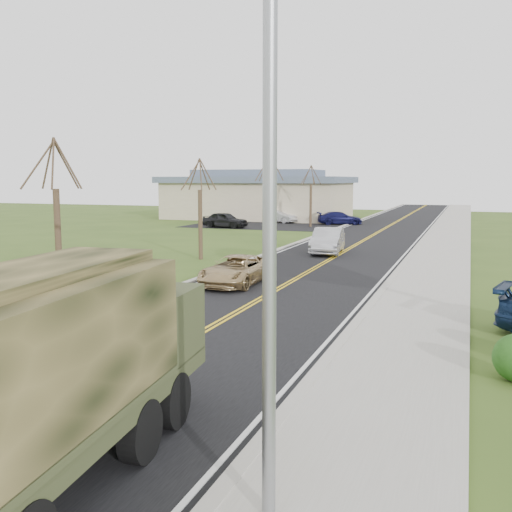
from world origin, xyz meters
The scene contains 17 objects.
ground centered at (0.00, 0.00, 0.00)m, with size 160.00×160.00×0.00m, color #344B19.
road centered at (0.00, 40.00, 0.01)m, with size 8.00×120.00×0.01m, color black.
curb_right centered at (4.15, 40.00, 0.06)m, with size 0.30×120.00×0.12m, color #9E998E.
sidewalk_right centered at (5.90, 40.00, 0.05)m, with size 3.20×120.00×0.10m, color #9E998E.
curb_left centered at (-4.15, 40.00, 0.05)m, with size 0.30×120.00×0.10m, color #9E998E.
street_light centered at (4.90, -0.50, 4.43)m, with size 1.65×0.22×8.00m.
bare_tree_a centered at (-7.00, 10.00, 2.63)m, with size 1.93×2.26×6.08m.
bare_tree_b centered at (-7.00, 22.00, 2.48)m, with size 1.83×2.14×5.73m.
bare_tree_c centered at (-7.00, 34.00, 2.78)m, with size 2.04×2.39×6.42m.
bare_tree_d centered at (-7.00, 46.00, 2.55)m, with size 1.88×2.20×5.91m.
commercial_building centered at (-15.98, 55.97, 2.69)m, with size 25.50×21.50×5.65m.
military_truck centered at (1.62, -0.56, 1.91)m, with size 3.02×6.89×3.33m.
suv_champagne centered at (-2.05, 15.36, 0.63)m, with size 2.09×4.54×1.26m, color tan.
sedan_silver centered at (-0.80, 27.09, 0.79)m, with size 1.66×4.77×1.57m, color #B9BABF.
lot_car_dark centered at (-14.32, 42.22, 0.74)m, with size 1.76×4.37×1.49m, color black.
lot_car_silver centered at (-11.47, 50.00, 0.65)m, with size 1.37×3.94×1.30m, color silver.
lot_car_navy centered at (-5.00, 49.91, 0.65)m, with size 1.83×4.51×1.31m, color #10113D.
Camera 1 is at (7.33, -7.19, 4.54)m, focal length 40.00 mm.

